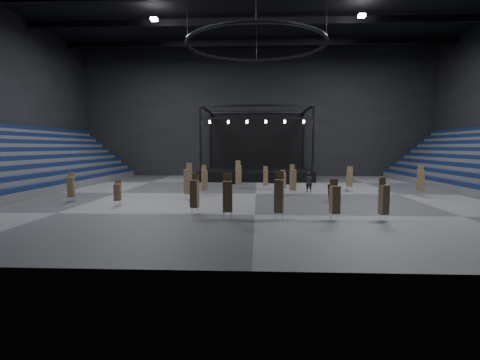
{
  "coord_description": "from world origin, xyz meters",
  "views": [
    {
      "loc": [
        0.18,
        -33.27,
        4.18
      ],
      "look_at": [
        -1.31,
        -2.0,
        1.4
      ],
      "focal_mm": 28.0,
      "sensor_mm": 36.0,
      "label": 1
    }
  ],
  "objects_px": {
    "chair_stack_11": "(335,199)",
    "chair_stack_15": "(195,193)",
    "chair_stack_10": "(71,187)",
    "chair_stack_13": "(227,196)",
    "chair_stack_4": "(384,199)",
    "chair_stack_12": "(188,181)",
    "chair_stack_5": "(279,195)",
    "chair_stack_6": "(421,180)",
    "stage": "(256,168)",
    "flight_case_mid": "(273,180)",
    "chair_stack_14": "(238,174)",
    "crew_member": "(332,190)",
    "chair_stack_3": "(118,192)",
    "chair_stack_8": "(205,180)",
    "chair_stack_0": "(283,180)",
    "flight_case_left": "(231,180)",
    "chair_stack_7": "(350,178)",
    "chair_stack_1": "(266,177)",
    "man_center": "(309,182)",
    "chair_stack_9": "(293,179)",
    "chair_stack_2": "(188,177)",
    "flight_case_right": "(287,180)"
  },
  "relations": [
    {
      "from": "chair_stack_4",
      "to": "chair_stack_6",
      "type": "xyz_separation_m",
      "value": [
        6.71,
        11.02,
        0.11
      ]
    },
    {
      "from": "stage",
      "to": "flight_case_mid",
      "type": "xyz_separation_m",
      "value": [
        1.9,
        -6.38,
        -1.05
      ]
    },
    {
      "from": "chair_stack_11",
      "to": "chair_stack_13",
      "type": "relative_size",
      "value": 0.89
    },
    {
      "from": "crew_member",
      "to": "chair_stack_8",
      "type": "bearing_deg",
      "value": 49.48
    },
    {
      "from": "chair_stack_14",
      "to": "man_center",
      "type": "bearing_deg",
      "value": -36.67
    },
    {
      "from": "flight_case_left",
      "to": "flight_case_right",
      "type": "distance_m",
      "value": 6.32
    },
    {
      "from": "flight_case_mid",
      "to": "chair_stack_13",
      "type": "bearing_deg",
      "value": -98.99
    },
    {
      "from": "crew_member",
      "to": "chair_stack_5",
      "type": "bearing_deg",
      "value": 127.75
    },
    {
      "from": "chair_stack_1",
      "to": "man_center",
      "type": "bearing_deg",
      "value": -32.44
    },
    {
      "from": "flight_case_left",
      "to": "chair_stack_7",
      "type": "distance_m",
      "value": 13.31
    },
    {
      "from": "chair_stack_3",
      "to": "chair_stack_14",
      "type": "height_order",
      "value": "chair_stack_14"
    },
    {
      "from": "flight_case_left",
      "to": "chair_stack_1",
      "type": "bearing_deg",
      "value": -54.27
    },
    {
      "from": "chair_stack_6",
      "to": "chair_stack_15",
      "type": "xyz_separation_m",
      "value": [
        -17.76,
        -9.27,
        -0.06
      ]
    },
    {
      "from": "chair_stack_15",
      "to": "chair_stack_8",
      "type": "bearing_deg",
      "value": 104.29
    },
    {
      "from": "flight_case_mid",
      "to": "chair_stack_14",
      "type": "distance_m",
      "value": 6.87
    },
    {
      "from": "chair_stack_14",
      "to": "chair_stack_15",
      "type": "relative_size",
      "value": 1.11
    },
    {
      "from": "crew_member",
      "to": "man_center",
      "type": "bearing_deg",
      "value": -12.5
    },
    {
      "from": "chair_stack_7",
      "to": "chair_stack_11",
      "type": "height_order",
      "value": "chair_stack_11"
    },
    {
      "from": "chair_stack_7",
      "to": "chair_stack_14",
      "type": "bearing_deg",
      "value": -174.64
    },
    {
      "from": "chair_stack_5",
      "to": "chair_stack_10",
      "type": "bearing_deg",
      "value": 168.61
    },
    {
      "from": "chair_stack_5",
      "to": "chair_stack_12",
      "type": "xyz_separation_m",
      "value": [
        -6.79,
        8.25,
        0.05
      ]
    },
    {
      "from": "chair_stack_4",
      "to": "flight_case_right",
      "type": "bearing_deg",
      "value": 82.15
    },
    {
      "from": "chair_stack_5",
      "to": "chair_stack_14",
      "type": "distance_m",
      "value": 16.43
    },
    {
      "from": "flight_case_mid",
      "to": "chair_stack_6",
      "type": "relative_size",
      "value": 0.46
    },
    {
      "from": "chair_stack_0",
      "to": "chair_stack_7",
      "type": "height_order",
      "value": "chair_stack_7"
    },
    {
      "from": "chair_stack_11",
      "to": "chair_stack_15",
      "type": "relative_size",
      "value": 0.93
    },
    {
      "from": "flight_case_right",
      "to": "chair_stack_11",
      "type": "height_order",
      "value": "chair_stack_11"
    },
    {
      "from": "flight_case_right",
      "to": "chair_stack_1",
      "type": "height_order",
      "value": "chair_stack_1"
    },
    {
      "from": "chair_stack_5",
      "to": "chair_stack_7",
      "type": "xyz_separation_m",
      "value": [
        7.44,
        14.3,
        -0.17
      ]
    },
    {
      "from": "chair_stack_3",
      "to": "flight_case_mid",
      "type": "bearing_deg",
      "value": 54.07
    },
    {
      "from": "chair_stack_9",
      "to": "chair_stack_7",
      "type": "bearing_deg",
      "value": 8.63
    },
    {
      "from": "stage",
      "to": "chair_stack_13",
      "type": "xyz_separation_m",
      "value": [
        -1.56,
        -28.22,
        -0.07
      ]
    },
    {
      "from": "stage",
      "to": "chair_stack_14",
      "type": "distance_m",
      "value": 12.23
    },
    {
      "from": "flight_case_left",
      "to": "chair_stack_8",
      "type": "xyz_separation_m",
      "value": [
        -1.66,
        -9.49,
        0.87
      ]
    },
    {
      "from": "chair_stack_6",
      "to": "chair_stack_15",
      "type": "relative_size",
      "value": 1.03
    },
    {
      "from": "chair_stack_0",
      "to": "chair_stack_7",
      "type": "distance_m",
      "value": 6.37
    },
    {
      "from": "flight_case_left",
      "to": "crew_member",
      "type": "distance_m",
      "value": 15.61
    },
    {
      "from": "flight_case_left",
      "to": "chair_stack_11",
      "type": "height_order",
      "value": "chair_stack_11"
    },
    {
      "from": "chair_stack_12",
      "to": "crew_member",
      "type": "xyz_separation_m",
      "value": [
        11.27,
        -0.56,
        -0.6
      ]
    },
    {
      "from": "flight_case_right",
      "to": "man_center",
      "type": "bearing_deg",
      "value": -78.88
    },
    {
      "from": "chair_stack_5",
      "to": "chair_stack_6",
      "type": "xyz_separation_m",
      "value": [
        12.6,
        11.01,
        -0.07
      ]
    },
    {
      "from": "chair_stack_2",
      "to": "chair_stack_11",
      "type": "bearing_deg",
      "value": -43.31
    },
    {
      "from": "chair_stack_6",
      "to": "crew_member",
      "type": "relative_size",
      "value": 1.5
    },
    {
      "from": "chair_stack_12",
      "to": "crew_member",
      "type": "bearing_deg",
      "value": 18.51
    },
    {
      "from": "flight_case_mid",
      "to": "chair_stack_0",
      "type": "distance_m",
      "value": 8.48
    },
    {
      "from": "chair_stack_5",
      "to": "chair_stack_11",
      "type": "height_order",
      "value": "chair_stack_5"
    },
    {
      "from": "chair_stack_1",
      "to": "man_center",
      "type": "distance_m",
      "value": 4.44
    },
    {
      "from": "chair_stack_0",
      "to": "chair_stack_8",
      "type": "height_order",
      "value": "chair_stack_8"
    },
    {
      "from": "chair_stack_10",
      "to": "chair_stack_13",
      "type": "height_order",
      "value": "chair_stack_13"
    },
    {
      "from": "chair_stack_4",
      "to": "chair_stack_12",
      "type": "distance_m",
      "value": 15.13
    }
  ]
}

